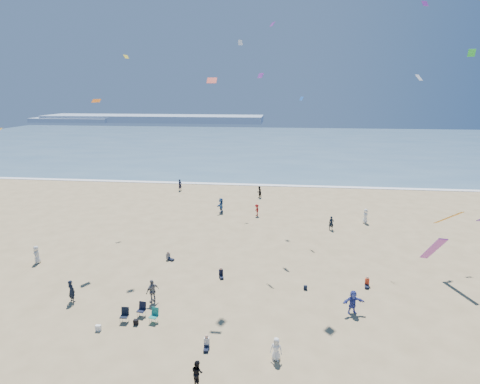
# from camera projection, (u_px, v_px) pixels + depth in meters

# --- Properties ---
(ocean) EXTENTS (220.00, 100.00, 0.06)m
(ocean) POSITION_uv_depth(u_px,v_px,m) (266.00, 144.00, 110.61)
(ocean) COLOR #476B84
(ocean) RESTS_ON ground
(surf_line) EXTENTS (220.00, 1.20, 0.08)m
(surf_line) POSITION_uv_depth(u_px,v_px,m) (252.00, 185.00, 62.66)
(surf_line) COLOR white
(surf_line) RESTS_ON ground
(headland_far) EXTENTS (110.00, 20.00, 3.20)m
(headland_far) POSITION_uv_depth(u_px,v_px,m) (153.00, 118.00, 188.51)
(headland_far) COLOR #7A8EA8
(headland_far) RESTS_ON ground
(headland_near) EXTENTS (40.00, 14.00, 2.00)m
(headland_near) POSITION_uv_depth(u_px,v_px,m) (73.00, 120.00, 188.13)
(headland_near) COLOR #7A8EA8
(headland_near) RESTS_ON ground
(standing_flyers) EXTENTS (32.96, 49.16, 1.92)m
(standing_flyers) POSITION_uv_depth(u_px,v_px,m) (240.00, 245.00, 36.29)
(standing_flyers) COLOR black
(standing_flyers) RESTS_ON ground
(seated_group) EXTENTS (18.34, 24.01, 0.84)m
(seated_group) POSITION_uv_depth(u_px,v_px,m) (247.00, 310.00, 26.33)
(seated_group) COLOR silver
(seated_group) RESTS_ON ground
(chair_cluster) EXTENTS (2.66, 1.45, 1.00)m
(chair_cluster) POSITION_uv_depth(u_px,v_px,m) (140.00, 314.00, 25.70)
(chair_cluster) COLOR black
(chair_cluster) RESTS_ON ground
(white_tote) EXTENTS (0.35, 0.20, 0.40)m
(white_tote) POSITION_uv_depth(u_px,v_px,m) (98.00, 328.00, 24.66)
(white_tote) COLOR white
(white_tote) RESTS_ON ground
(black_backpack) EXTENTS (0.30, 0.22, 0.38)m
(black_backpack) POSITION_uv_depth(u_px,v_px,m) (136.00, 322.00, 25.28)
(black_backpack) COLOR black
(black_backpack) RESTS_ON ground
(navy_bag) EXTENTS (0.28, 0.18, 0.34)m
(navy_bag) POSITION_uv_depth(u_px,v_px,m) (305.00, 288.00, 29.76)
(navy_bag) COLOR black
(navy_bag) RESTS_ON ground
(kites_aloft) EXTENTS (40.42, 40.80, 30.89)m
(kites_aloft) POSITION_uv_depth(u_px,v_px,m) (346.00, 104.00, 27.54)
(kites_aloft) COLOR silver
(kites_aloft) RESTS_ON ground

